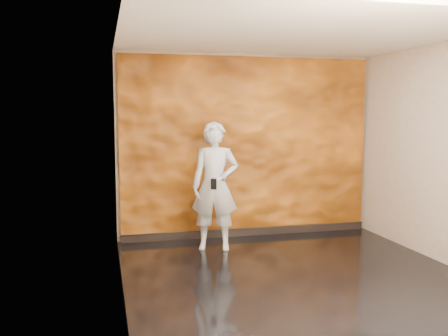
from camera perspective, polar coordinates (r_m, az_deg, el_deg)
The scene contains 5 objects.
room at distance 5.85m, azimuth 8.20°, elevation 1.30°, with size 4.02×4.02×2.81m.
feature_wall at distance 7.69m, azimuth 2.73°, elevation 2.39°, with size 3.90×0.06×2.75m, color orange.
baseboard at distance 7.86m, azimuth 2.77°, elevation -7.28°, with size 3.90×0.04×0.12m, color black.
man at distance 6.94m, azimuth -1.04°, elevation -2.08°, with size 0.65×0.43×1.78m, color #9DA3AC.
phone at distance 6.67m, azimuth -1.18°, elevation -1.84°, with size 0.08×0.02×0.15m, color black.
Camera 1 is at (-2.18, -5.40, 1.90)m, focal length 40.00 mm.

